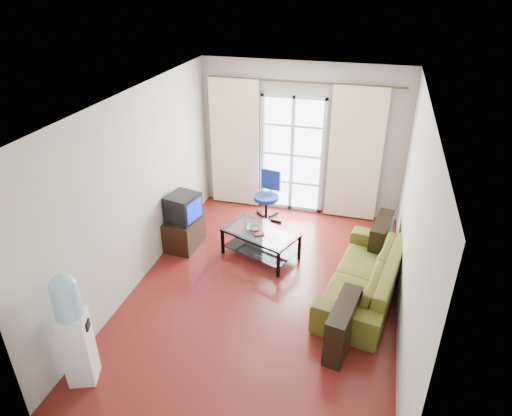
% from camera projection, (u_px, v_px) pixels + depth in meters
% --- Properties ---
extents(floor, '(5.20, 5.20, 0.00)m').
position_uv_depth(floor, '(264.00, 291.00, 6.44)').
color(floor, maroon).
rests_on(floor, ground).
extents(ceiling, '(5.20, 5.20, 0.00)m').
position_uv_depth(ceiling, '(266.00, 101.00, 5.17)').
color(ceiling, white).
rests_on(ceiling, wall_back).
extents(wall_back, '(3.60, 0.02, 2.70)m').
position_uv_depth(wall_back, '(302.00, 140.00, 8.02)').
color(wall_back, '#B4B3AC').
rests_on(wall_back, floor).
extents(wall_front, '(3.60, 0.02, 2.70)m').
position_uv_depth(wall_front, '(184.00, 354.00, 3.59)').
color(wall_front, '#B4B3AC').
rests_on(wall_front, floor).
extents(wall_left, '(0.02, 5.20, 2.70)m').
position_uv_depth(wall_left, '(138.00, 190.00, 6.22)').
color(wall_left, '#B4B3AC').
rests_on(wall_left, floor).
extents(wall_right, '(0.02, 5.20, 2.70)m').
position_uv_depth(wall_right, '(413.00, 225.00, 5.38)').
color(wall_right, '#B4B3AC').
rests_on(wall_right, floor).
extents(french_door, '(1.16, 0.06, 2.15)m').
position_uv_depth(french_door, '(292.00, 155.00, 8.14)').
color(french_door, white).
rests_on(french_door, wall_back).
extents(curtain_rod, '(3.30, 0.04, 0.04)m').
position_uv_depth(curtain_rod, '(303.00, 82.00, 7.45)').
color(curtain_rod, '#4C3F2D').
rests_on(curtain_rod, wall_back).
extents(curtain_left, '(0.90, 0.07, 2.35)m').
position_uv_depth(curtain_left, '(235.00, 144.00, 8.27)').
color(curtain_left, '#FFFCCD').
rests_on(curtain_left, curtain_rod).
extents(curtain_right, '(0.90, 0.07, 2.35)m').
position_uv_depth(curtain_right, '(355.00, 156.00, 7.77)').
color(curtain_right, '#FFFCCD').
rests_on(curtain_right, curtain_rod).
extents(radiator, '(0.64, 0.12, 0.64)m').
position_uv_depth(radiator, '(342.00, 199.00, 8.23)').
color(radiator, '#979799').
rests_on(radiator, floor).
extents(sofa, '(2.44, 1.57, 0.63)m').
position_uv_depth(sofa, '(364.00, 275.00, 6.24)').
color(sofa, brown).
rests_on(sofa, floor).
extents(coffee_table, '(1.28, 1.00, 0.45)m').
position_uv_depth(coffee_table, '(261.00, 240.00, 7.07)').
color(coffee_table, silver).
rests_on(coffee_table, floor).
extents(bowl, '(0.24, 0.24, 0.05)m').
position_uv_depth(bowl, '(254.00, 228.00, 7.03)').
color(bowl, green).
rests_on(bowl, coffee_table).
extents(book, '(0.35, 0.35, 0.02)m').
position_uv_depth(book, '(253.00, 232.00, 6.97)').
color(book, '#A61419').
rests_on(book, coffee_table).
extents(remote, '(0.17, 0.11, 0.02)m').
position_uv_depth(remote, '(259.00, 235.00, 6.88)').
color(remote, black).
rests_on(remote, coffee_table).
extents(tv_stand, '(0.49, 0.71, 0.50)m').
position_uv_depth(tv_stand, '(185.00, 232.00, 7.37)').
color(tv_stand, black).
rests_on(tv_stand, floor).
extents(crt_tv, '(0.54, 0.55, 0.43)m').
position_uv_depth(crt_tv, '(182.00, 207.00, 7.13)').
color(crt_tv, black).
rests_on(crt_tv, tv_stand).
extents(task_chair, '(0.71, 0.71, 0.90)m').
position_uv_depth(task_chair, '(267.00, 206.00, 8.14)').
color(task_chair, black).
rests_on(task_chair, floor).
extents(water_cooler, '(0.37, 0.37, 1.40)m').
position_uv_depth(water_cooler, '(73.00, 328.00, 4.74)').
color(water_cooler, white).
rests_on(water_cooler, floor).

